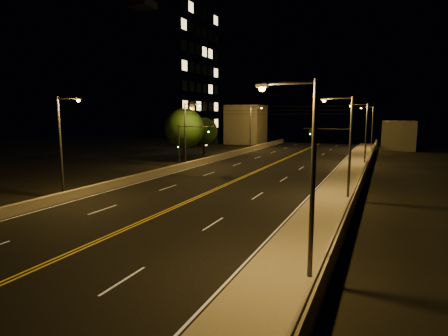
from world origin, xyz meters
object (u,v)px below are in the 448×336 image
at_px(streetlight_1, 347,141).
at_px(streetlight_2, 364,129).
at_px(streetlight_3, 371,125).
at_px(traffic_signal_right, 340,146).
at_px(streetlight_4, 63,140).
at_px(streetlight_0, 306,167).
at_px(building_tower, 144,81).
at_px(tree_0, 184,128).
at_px(streetlight_6, 252,125).
at_px(streetlight_5, 187,130).
at_px(tree_1, 204,131).
at_px(traffic_signal_left, 186,141).

xyz_separation_m(streetlight_1, streetlight_2, (0.00, 23.68, 0.00)).
height_order(streetlight_3, traffic_signal_right, streetlight_3).
xyz_separation_m(streetlight_2, streetlight_4, (-21.40, -32.29, 0.00)).
relative_size(streetlight_0, streetlight_2, 1.00).
bearing_deg(building_tower, tree_0, -38.57).
height_order(streetlight_6, traffic_signal_right, streetlight_6).
relative_size(streetlight_1, building_tower, 0.31).
distance_m(streetlight_4, tree_0, 24.85).
relative_size(streetlight_5, tree_0, 1.08).
xyz_separation_m(streetlight_5, building_tower, (-17.95, 16.18, 8.18)).
height_order(streetlight_1, tree_1, streetlight_1).
bearing_deg(streetlight_2, streetlight_4, -123.54).
distance_m(streetlight_6, building_tower, 22.01).
relative_size(traffic_signal_right, tree_1, 0.89).
bearing_deg(streetlight_6, streetlight_3, 19.73).
distance_m(streetlight_6, traffic_signal_right, 34.54).
relative_size(streetlight_0, streetlight_6, 1.00).
height_order(streetlight_1, streetlight_2, same).
bearing_deg(traffic_signal_left, streetlight_0, -52.37).
relative_size(building_tower, tree_0, 3.50).
relative_size(building_tower, tree_1, 4.30).
relative_size(streetlight_1, streetlight_2, 1.00).
bearing_deg(tree_1, streetlight_2, -6.16).
relative_size(streetlight_5, tree_1, 1.32).
distance_m(building_tower, tree_0, 21.27).
bearing_deg(traffic_signal_right, tree_1, 145.86).
bearing_deg(streetlight_5, tree_0, 123.36).
bearing_deg(streetlight_6, building_tower, -151.42).
xyz_separation_m(streetlight_1, tree_1, (-26.03, 26.49, -0.90)).
xyz_separation_m(streetlight_4, traffic_signal_left, (1.16, 18.50, -1.30)).
bearing_deg(streetlight_6, streetlight_5, -90.00).
bearing_deg(tree_1, building_tower, 172.00).
height_order(streetlight_1, building_tower, building_tower).
bearing_deg(streetlight_2, traffic_signal_left, -145.75).
height_order(streetlight_3, traffic_signal_left, streetlight_3).
bearing_deg(tree_0, streetlight_0, -53.55).
bearing_deg(traffic_signal_right, streetlight_0, -86.61).
xyz_separation_m(streetlight_2, tree_0, (-23.99, -7.57, 0.01)).
xyz_separation_m(streetlight_0, tree_0, (-23.99, 32.48, 0.01)).
bearing_deg(tree_1, traffic_signal_left, -70.80).
bearing_deg(streetlight_4, traffic_signal_left, 86.43).
bearing_deg(building_tower, streetlight_6, 28.58).
relative_size(streetlight_6, tree_0, 1.08).
distance_m(streetlight_5, streetlight_6, 25.96).
relative_size(traffic_signal_right, building_tower, 0.21).
relative_size(streetlight_3, traffic_signal_right, 1.50).
distance_m(streetlight_2, building_tower, 40.46).
bearing_deg(streetlight_5, traffic_signal_left, -63.20).
bearing_deg(streetlight_0, streetlight_4, 160.06).
distance_m(streetlight_3, streetlight_4, 58.48).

